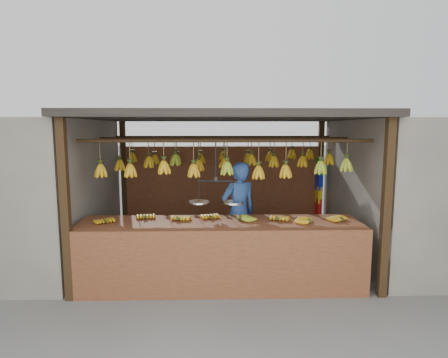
{
  "coord_description": "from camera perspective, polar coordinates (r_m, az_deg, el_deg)",
  "views": [
    {
      "loc": [
        -0.15,
        -6.06,
        2.17
      ],
      "look_at": [
        0.0,
        0.3,
        1.3
      ],
      "focal_mm": 30.0,
      "sensor_mm": 36.0,
      "label": 1
    }
  ],
  "objects": [
    {
      "name": "neighbor_left",
      "position": [
        7.05,
        -30.66,
        -1.63
      ],
      "size": [
        3.0,
        3.0,
        2.3
      ],
      "primitive_type": "cube",
      "color": "slate",
      "rests_on": "ground"
    },
    {
      "name": "vendor",
      "position": [
        6.03,
        2.25,
        -5.17
      ],
      "size": [
        0.71,
        0.6,
        1.64
      ],
      "primitive_type": "imported",
      "rotation": [
        0.0,
        0.0,
        3.57
      ],
      "color": "#3359A5",
      "rests_on": "ground"
    },
    {
      "name": "neighbor_right",
      "position": [
        7.2,
        30.07,
        -1.41
      ],
      "size": [
        3.0,
        3.0,
        2.3
      ],
      "primitive_type": "cube",
      "color": "slate",
      "rests_on": "ground"
    },
    {
      "name": "ground",
      "position": [
        6.44,
        0.06,
        -11.91
      ],
      "size": [
        80.0,
        80.0,
        0.0
      ],
      "primitive_type": "plane",
      "color": "#5B5B57"
    },
    {
      "name": "hanging_bananas",
      "position": [
        6.09,
        0.07,
        2.58
      ],
      "size": [
        3.57,
        2.2,
        0.4
      ],
      "color": "#C48F14",
      "rests_on": "ground"
    },
    {
      "name": "counter",
      "position": [
        5.04,
        -0.59,
        -8.97
      ],
      "size": [
        3.84,
        0.87,
        0.96
      ],
      "color": "brown",
      "rests_on": "ground"
    },
    {
      "name": "stall",
      "position": [
        6.39,
        -0.01,
        6.01
      ],
      "size": [
        4.3,
        3.3,
        2.4
      ],
      "color": "black",
      "rests_on": "ground"
    },
    {
      "name": "balance_scale",
      "position": [
        5.15,
        -1.24,
        -3.09
      ],
      "size": [
        0.75,
        0.31,
        0.86
      ],
      "color": "black",
      "rests_on": "ground"
    },
    {
      "name": "bag_bundles",
      "position": [
        7.79,
        14.23,
        -1.24
      ],
      "size": [
        0.08,
        0.26,
        1.16
      ],
      "color": "#199926",
      "rests_on": "ground"
    }
  ]
}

